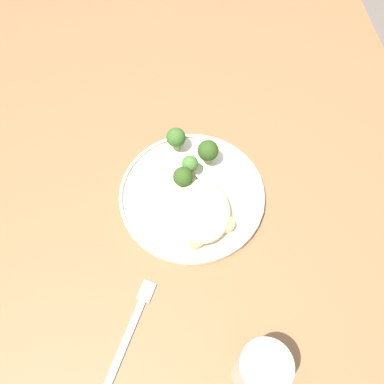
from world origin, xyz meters
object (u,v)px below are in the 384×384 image
seared_scallop_right_edge (196,241)px  dinner_fork (131,328)px  seared_scallop_front_small (203,200)px  broccoli_floret_center_pile (190,164)px  broccoli_floret_small_sprig (176,138)px  seared_scallop_on_noodles (200,220)px  seared_scallop_large_seared (227,224)px  seared_scallop_tilted_round (183,206)px  broccoli_floret_front_edge (183,177)px  seared_scallop_tiny_bay (203,189)px  broccoli_floret_tall_stalk (208,151)px  water_glass (259,370)px  dinner_plate (192,195)px

seared_scallop_right_edge → dinner_fork: size_ratio=0.17×
seared_scallop_front_small → seared_scallop_right_edge: size_ratio=1.21×
broccoli_floret_center_pile → broccoli_floret_small_sprig: (-0.06, -0.02, 0.00)m
seared_scallop_on_noodles → seared_scallop_large_seared: seared_scallop_large_seared is taller
seared_scallop_tilted_round → dinner_fork: (0.21, -0.11, -0.02)m
broccoli_floret_front_edge → dinner_fork: bearing=-23.2°
seared_scallop_large_seared → seared_scallop_tiny_bay: 0.09m
seared_scallop_on_noodles → dinner_fork: 0.23m
broccoli_floret_center_pile → broccoli_floret_small_sprig: broccoli_floret_small_sprig is taller
seared_scallop_large_seared → dinner_fork: seared_scallop_large_seared is taller
seared_scallop_tilted_round → seared_scallop_right_edge: bearing=13.7°
broccoli_floret_tall_stalk → broccoli_floret_center_pile: 0.05m
seared_scallop_tilted_round → broccoli_floret_center_pile: (-0.08, 0.02, 0.02)m
broccoli_floret_tall_stalk → dinner_fork: broccoli_floret_tall_stalk is taller
broccoli_floret_tall_stalk → broccoli_floret_small_sprig: (-0.04, -0.06, -0.00)m
seared_scallop_right_edge → broccoli_floret_center_pile: size_ratio=0.60×
water_glass → dinner_fork: size_ratio=0.73×
seared_scallop_tilted_round → broccoli_floret_front_edge: 0.06m
seared_scallop_tiny_bay → seared_scallop_right_edge: 0.11m
seared_scallop_tiny_bay → water_glass: 0.34m
seared_scallop_front_small → broccoli_floret_tall_stalk: size_ratio=0.60×
broccoli_floret_small_sprig → broccoli_floret_front_edge: 0.10m
broccoli_floret_small_sprig → broccoli_floret_front_edge: same height
seared_scallop_on_noodles → seared_scallop_large_seared: (0.01, 0.05, 0.00)m
seared_scallop_front_small → broccoli_floret_front_edge: bearing=-138.8°
seared_scallop_large_seared → seared_scallop_tilted_round: seared_scallop_large_seared is taller
seared_scallop_on_noodles → broccoli_floret_small_sprig: broccoli_floret_small_sprig is taller
seared_scallop_on_noodles → broccoli_floret_small_sprig: (-0.18, -0.03, 0.02)m
broccoli_floret_center_pile → dinner_fork: 0.33m
seared_scallop_tiny_bay → seared_scallop_on_noodles: bearing=-10.8°
broccoli_floret_tall_stalk → broccoli_floret_front_edge: size_ratio=1.00×
seared_scallop_right_edge → broccoli_floret_center_pile: (-0.16, 0.00, 0.02)m
seared_scallop_right_edge → broccoli_floret_front_edge: 0.13m
dinner_plate → broccoli_floret_small_sprig: 0.12m
broccoli_floret_small_sprig → water_glass: (0.45, 0.09, 0.01)m
seared_scallop_front_small → dinner_fork: seared_scallop_front_small is taller
seared_scallop_tiny_bay → seared_scallop_front_small: bearing=-2.9°
seared_scallop_on_noodles → broccoli_floret_tall_stalk: bearing=167.5°
seared_scallop_tiny_bay → broccoli_floret_small_sprig: broccoli_floret_small_sprig is taller
seared_scallop_tilted_round → broccoli_floret_small_sprig: broccoli_floret_small_sprig is taller
dinner_plate → seared_scallop_front_small: seared_scallop_front_small is taller
broccoli_floret_center_pile → broccoli_floret_small_sprig: bearing=-160.1°
water_glass → seared_scallop_right_edge: bearing=-162.5°
seared_scallop_large_seared → seared_scallop_right_edge: seared_scallop_large_seared is taller
dinner_fork → broccoli_floret_center_pile: bearing=156.4°
dinner_plate → water_glass: (0.33, 0.07, 0.05)m
seared_scallop_large_seared → seared_scallop_tilted_round: bearing=-120.1°
seared_scallop_on_noodles → seared_scallop_tiny_bay: 0.07m
seared_scallop_tiny_bay → seared_scallop_large_seared: bearing=24.8°
seared_scallop_large_seared → dinner_fork: size_ratio=0.17×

